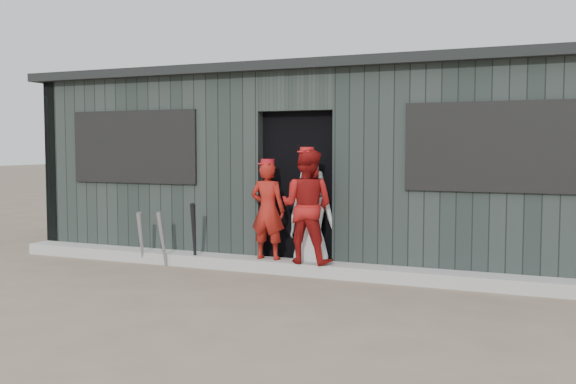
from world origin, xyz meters
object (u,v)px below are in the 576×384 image
at_px(dugout, 333,165).
at_px(player_grey_back, 312,220).
at_px(bat_left, 141,238).
at_px(bat_right, 194,235).
at_px(player_red_left, 268,210).
at_px(bat_mid, 162,239).
at_px(player_red_right, 307,206).

bearing_deg(dugout, player_grey_back, -81.29).
xyz_separation_m(player_grey_back, dugout, (-0.23, 1.49, 0.65)).
relative_size(bat_left, dugout, 0.09).
xyz_separation_m(bat_right, player_red_left, (0.96, 0.17, 0.34)).
xyz_separation_m(bat_left, bat_mid, (0.35, -0.03, 0.01)).
relative_size(bat_right, player_grey_back, 0.67).
bearing_deg(bat_right, dugout, 56.18).
bearing_deg(player_red_left, bat_left, 6.35).
height_order(bat_mid, dugout, dugout).
relative_size(bat_right, dugout, 0.10).
xyz_separation_m(bat_mid, player_red_left, (1.38, 0.26, 0.40)).
xyz_separation_m(player_red_right, player_grey_back, (-0.03, 0.24, -0.20)).
height_order(bat_right, player_grey_back, player_grey_back).
bearing_deg(dugout, bat_left, -136.55).
bearing_deg(bat_left, player_red_left, 7.58).
bearing_deg(player_grey_back, bat_mid, 12.79).
distance_m(bat_mid, player_grey_back, 1.97).
xyz_separation_m(bat_left, player_red_right, (2.27, 0.18, 0.48)).
relative_size(player_grey_back, dugout, 0.15).
relative_size(bat_mid, dugout, 0.09).
xyz_separation_m(bat_left, bat_right, (0.78, 0.06, 0.07)).
bearing_deg(player_red_right, bat_left, 6.42).
height_order(player_red_left, player_red_right, player_red_right).
distance_m(bat_right, player_red_right, 1.56).
distance_m(player_red_right, dugout, 1.80).
bearing_deg(player_grey_back, dugout, -81.85).
bearing_deg(bat_right, player_red_left, 10.25).
bearing_deg(player_red_right, bat_mid, 8.05).
bearing_deg(bat_right, player_red_right, 4.77).
distance_m(bat_mid, player_red_right, 1.99).
bearing_deg(bat_right, player_grey_back, 13.96).
xyz_separation_m(bat_left, player_grey_back, (2.25, 0.42, 0.29)).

